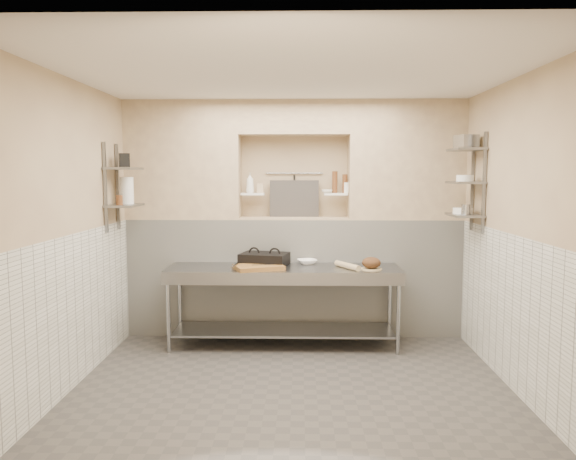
{
  "coord_description": "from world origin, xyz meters",
  "views": [
    {
      "loc": [
        0.07,
        -5.01,
        1.95
      ],
      "look_at": [
        -0.06,
        0.9,
        1.35
      ],
      "focal_mm": 35.0,
      "sensor_mm": 36.0,
      "label": 1
    }
  ],
  "objects_px": {
    "rolling_pin": "(347,266)",
    "bowl_alcove": "(327,191)",
    "prep_table": "(284,290)",
    "jug_left": "(127,191)",
    "bread_loaf": "(371,263)",
    "panini_press": "(264,259)",
    "mixing_bowl": "(307,262)",
    "cutting_board": "(259,267)",
    "bottle_soap": "(250,183)"
  },
  "relations": [
    {
      "from": "prep_table",
      "to": "rolling_pin",
      "type": "xyz_separation_m",
      "value": [
        0.71,
        -0.06,
        0.29
      ]
    },
    {
      "from": "mixing_bowl",
      "to": "bottle_soap",
      "type": "xyz_separation_m",
      "value": [
        -0.69,
        0.3,
        0.91
      ]
    },
    {
      "from": "bowl_alcove",
      "to": "jug_left",
      "type": "bearing_deg",
      "value": -165.64
    },
    {
      "from": "panini_press",
      "to": "bowl_alcove",
      "type": "bearing_deg",
      "value": 41.74
    },
    {
      "from": "mixing_bowl",
      "to": "bowl_alcove",
      "type": "relative_size",
      "value": 1.74
    },
    {
      "from": "prep_table",
      "to": "mixing_bowl",
      "type": "distance_m",
      "value": 0.46
    },
    {
      "from": "rolling_pin",
      "to": "bowl_alcove",
      "type": "relative_size",
      "value": 3.31
    },
    {
      "from": "cutting_board",
      "to": "bottle_soap",
      "type": "distance_m",
      "value": 1.14
    },
    {
      "from": "mixing_bowl",
      "to": "bread_loaf",
      "type": "height_order",
      "value": "bread_loaf"
    },
    {
      "from": "panini_press",
      "to": "mixing_bowl",
      "type": "relative_size",
      "value": 2.63
    },
    {
      "from": "panini_press",
      "to": "bottle_soap",
      "type": "height_order",
      "value": "bottle_soap"
    },
    {
      "from": "panini_press",
      "to": "cutting_board",
      "type": "height_order",
      "value": "panini_press"
    },
    {
      "from": "rolling_pin",
      "to": "jug_left",
      "type": "height_order",
      "value": "jug_left"
    },
    {
      "from": "bread_loaf",
      "to": "bottle_soap",
      "type": "bearing_deg",
      "value": 154.41
    },
    {
      "from": "mixing_bowl",
      "to": "bowl_alcove",
      "type": "distance_m",
      "value": 0.89
    },
    {
      "from": "cutting_board",
      "to": "jug_left",
      "type": "height_order",
      "value": "jug_left"
    },
    {
      "from": "bread_loaf",
      "to": "bowl_alcove",
      "type": "height_order",
      "value": "bowl_alcove"
    },
    {
      "from": "rolling_pin",
      "to": "bread_loaf",
      "type": "bearing_deg",
      "value": -11.57
    },
    {
      "from": "cutting_board",
      "to": "mixing_bowl",
      "type": "bearing_deg",
      "value": 34.09
    },
    {
      "from": "rolling_pin",
      "to": "bowl_alcove",
      "type": "distance_m",
      "value": 1.02
    },
    {
      "from": "panini_press",
      "to": "bread_loaf",
      "type": "xyz_separation_m",
      "value": [
        1.19,
        -0.25,
        0.0
      ]
    },
    {
      "from": "mixing_bowl",
      "to": "bottle_soap",
      "type": "relative_size",
      "value": 0.92
    },
    {
      "from": "bowl_alcove",
      "to": "panini_press",
      "type": "bearing_deg",
      "value": -151.6
    },
    {
      "from": "bowl_alcove",
      "to": "bread_loaf",
      "type": "bearing_deg",
      "value": -54.64
    },
    {
      "from": "bottle_soap",
      "to": "jug_left",
      "type": "height_order",
      "value": "bottle_soap"
    },
    {
      "from": "bread_loaf",
      "to": "prep_table",
      "type": "bearing_deg",
      "value": 173.18
    },
    {
      "from": "bottle_soap",
      "to": "prep_table",
      "type": "bearing_deg",
      "value": -52.58
    },
    {
      "from": "bowl_alcove",
      "to": "jug_left",
      "type": "relative_size",
      "value": 0.44
    },
    {
      "from": "bread_loaf",
      "to": "cutting_board",
      "type": "bearing_deg",
      "value": -179.78
    },
    {
      "from": "cutting_board",
      "to": "prep_table",
      "type": "bearing_deg",
      "value": 23.91
    },
    {
      "from": "prep_table",
      "to": "cutting_board",
      "type": "xyz_separation_m",
      "value": [
        -0.27,
        -0.12,
        0.28
      ]
    },
    {
      "from": "panini_press",
      "to": "mixing_bowl",
      "type": "height_order",
      "value": "panini_press"
    },
    {
      "from": "mixing_bowl",
      "to": "bowl_alcove",
      "type": "xyz_separation_m",
      "value": [
        0.24,
        0.29,
        0.81
      ]
    },
    {
      "from": "panini_press",
      "to": "bowl_alcove",
      "type": "xyz_separation_m",
      "value": [
        0.73,
        0.39,
        0.76
      ]
    },
    {
      "from": "bowl_alcove",
      "to": "jug_left",
      "type": "height_order",
      "value": "jug_left"
    },
    {
      "from": "prep_table",
      "to": "panini_press",
      "type": "height_order",
      "value": "panini_press"
    },
    {
      "from": "prep_table",
      "to": "jug_left",
      "type": "relative_size",
      "value": 8.86
    },
    {
      "from": "rolling_pin",
      "to": "bread_loaf",
      "type": "relative_size",
      "value": 2.08
    },
    {
      "from": "cutting_board",
      "to": "bread_loaf",
      "type": "height_order",
      "value": "bread_loaf"
    },
    {
      "from": "bottle_soap",
      "to": "jug_left",
      "type": "bearing_deg",
      "value": -155.86
    },
    {
      "from": "rolling_pin",
      "to": "bottle_soap",
      "type": "relative_size",
      "value": 1.76
    },
    {
      "from": "prep_table",
      "to": "bowl_alcove",
      "type": "distance_m",
      "value": 1.31
    },
    {
      "from": "rolling_pin",
      "to": "bottle_soap",
      "type": "xyz_separation_m",
      "value": [
        -1.13,
        0.61,
        0.9
      ]
    },
    {
      "from": "bread_loaf",
      "to": "jug_left",
      "type": "height_order",
      "value": "jug_left"
    },
    {
      "from": "cutting_board",
      "to": "bowl_alcove",
      "type": "distance_m",
      "value": 1.3
    },
    {
      "from": "cutting_board",
      "to": "jug_left",
      "type": "xyz_separation_m",
      "value": [
        -1.46,
        0.08,
        0.84
      ]
    },
    {
      "from": "bread_loaf",
      "to": "bottle_soap",
      "type": "relative_size",
      "value": 0.85
    },
    {
      "from": "prep_table",
      "to": "bowl_alcove",
      "type": "xyz_separation_m",
      "value": [
        0.51,
        0.53,
        1.09
      ]
    },
    {
      "from": "prep_table",
      "to": "panini_press",
      "type": "distance_m",
      "value": 0.42
    },
    {
      "from": "panini_press",
      "to": "rolling_pin",
      "type": "height_order",
      "value": "panini_press"
    }
  ]
}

